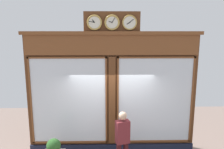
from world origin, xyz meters
TOP-DOWN VIEW (x-y plane):
  - shop_facade at (0.00, -0.13)m, footprint 5.20×0.42m
  - pedestrian at (-0.26, 0.93)m, footprint 0.41×0.31m
  - planter_shrub at (1.55, 1.06)m, footprint 0.37×0.37m

SIDE VIEW (x-z plane):
  - planter_shrub at x=1.55m, z-range 0.63..1.01m
  - pedestrian at x=-0.26m, z-range 0.09..1.78m
  - shop_facade at x=0.00m, z-range -0.25..4.07m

